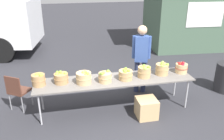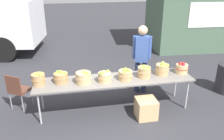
{
  "view_description": "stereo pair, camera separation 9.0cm",
  "coord_description": "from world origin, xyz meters",
  "px_view_note": "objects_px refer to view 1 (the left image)",
  "views": [
    {
      "loc": [
        -1.04,
        -4.64,
        2.97
      ],
      "look_at": [
        0.0,
        0.3,
        0.85
      ],
      "focal_mm": 37.97,
      "sensor_mm": 36.0,
      "label": 1
    },
    {
      "loc": [
        -0.95,
        -4.66,
        2.97
      ],
      "look_at": [
        0.0,
        0.3,
        0.85
      ],
      "focal_mm": 37.97,
      "sensor_mm": 36.0,
      "label": 2
    }
  ],
  "objects_px": {
    "apple_basket_green_6": "(162,69)",
    "vendor_adult": "(141,54)",
    "apple_basket_green_2": "(84,78)",
    "apple_basket_green_5": "(144,71)",
    "produce_crate": "(146,108)",
    "apple_basket_red_0": "(181,68)",
    "market_table": "(115,81)",
    "apple_basket_green_3": "(105,77)",
    "apple_basket_green_1": "(61,78)",
    "apple_basket_green_4": "(126,75)",
    "apple_basket_green_0": "(39,79)",
    "folding_chair": "(17,89)"
  },
  "relations": [
    {
      "from": "apple_basket_green_3",
      "to": "produce_crate",
      "type": "bearing_deg",
      "value": -24.3
    },
    {
      "from": "apple_basket_red_0",
      "to": "vendor_adult",
      "type": "height_order",
      "value": "vendor_adult"
    },
    {
      "from": "apple_basket_green_1",
      "to": "apple_basket_green_2",
      "type": "xyz_separation_m",
      "value": [
        0.47,
        -0.12,
        0.01
      ]
    },
    {
      "from": "apple_basket_green_0",
      "to": "apple_basket_green_4",
      "type": "xyz_separation_m",
      "value": [
        1.85,
        -0.09,
        -0.02
      ]
    },
    {
      "from": "apple_basket_green_1",
      "to": "apple_basket_green_5",
      "type": "xyz_separation_m",
      "value": [
        1.84,
        -0.08,
        0.02
      ]
    },
    {
      "from": "apple_basket_green_2",
      "to": "apple_basket_green_4",
      "type": "relative_size",
      "value": 1.06
    },
    {
      "from": "apple_basket_green_4",
      "to": "vendor_adult",
      "type": "relative_size",
      "value": 0.18
    },
    {
      "from": "apple_basket_green_6",
      "to": "apple_basket_red_0",
      "type": "height_order",
      "value": "apple_basket_green_6"
    },
    {
      "from": "apple_basket_green_5",
      "to": "vendor_adult",
      "type": "distance_m",
      "value": 0.75
    },
    {
      "from": "apple_basket_green_1",
      "to": "produce_crate",
      "type": "relative_size",
      "value": 0.74
    },
    {
      "from": "apple_basket_green_1",
      "to": "apple_basket_green_2",
      "type": "height_order",
      "value": "apple_basket_green_2"
    },
    {
      "from": "apple_basket_green_6",
      "to": "vendor_adult",
      "type": "bearing_deg",
      "value": 113.93
    },
    {
      "from": "apple_basket_green_1",
      "to": "apple_basket_green_4",
      "type": "distance_m",
      "value": 1.4
    },
    {
      "from": "apple_basket_red_0",
      "to": "market_table",
      "type": "bearing_deg",
      "value": -178.1
    },
    {
      "from": "market_table",
      "to": "apple_basket_red_0",
      "type": "distance_m",
      "value": 1.62
    },
    {
      "from": "apple_basket_green_1",
      "to": "folding_chair",
      "type": "xyz_separation_m",
      "value": [
        -0.99,
        0.36,
        -0.36
      ]
    },
    {
      "from": "apple_basket_green_1",
      "to": "apple_basket_green_6",
      "type": "bearing_deg",
      "value": -0.46
    },
    {
      "from": "market_table",
      "to": "apple_basket_green_4",
      "type": "bearing_deg",
      "value": -12.24
    },
    {
      "from": "apple_basket_green_1",
      "to": "apple_basket_green_2",
      "type": "bearing_deg",
      "value": -14.43
    },
    {
      "from": "apple_basket_green_6",
      "to": "vendor_adult",
      "type": "relative_size",
      "value": 0.18
    },
    {
      "from": "apple_basket_green_0",
      "to": "apple_basket_green_2",
      "type": "distance_m",
      "value": 0.93
    },
    {
      "from": "apple_basket_green_3",
      "to": "apple_basket_green_2",
      "type": "bearing_deg",
      "value": 177.05
    },
    {
      "from": "produce_crate",
      "to": "apple_basket_red_0",
      "type": "bearing_deg",
      "value": 27.15
    },
    {
      "from": "apple_basket_green_4",
      "to": "apple_basket_green_6",
      "type": "height_order",
      "value": "apple_basket_green_6"
    },
    {
      "from": "apple_basket_red_0",
      "to": "produce_crate",
      "type": "distance_m",
      "value": 1.31
    },
    {
      "from": "market_table",
      "to": "apple_basket_green_3",
      "type": "height_order",
      "value": "apple_basket_green_3"
    },
    {
      "from": "apple_basket_red_0",
      "to": "folding_chair",
      "type": "xyz_separation_m",
      "value": [
        -3.76,
        0.37,
        -0.36
      ]
    },
    {
      "from": "apple_basket_green_2",
      "to": "apple_basket_green_5",
      "type": "xyz_separation_m",
      "value": [
        1.36,
        0.05,
        0.01
      ]
    },
    {
      "from": "apple_basket_green_5",
      "to": "apple_basket_red_0",
      "type": "relative_size",
      "value": 1.03
    },
    {
      "from": "apple_basket_green_6",
      "to": "apple_basket_red_0",
      "type": "distance_m",
      "value": 0.49
    },
    {
      "from": "apple_basket_green_6",
      "to": "folding_chair",
      "type": "relative_size",
      "value": 0.36
    },
    {
      "from": "apple_basket_green_6",
      "to": "apple_basket_green_3",
      "type": "bearing_deg",
      "value": -174.69
    },
    {
      "from": "market_table",
      "to": "folding_chair",
      "type": "bearing_deg",
      "value": 168.82
    },
    {
      "from": "apple_basket_green_0",
      "to": "apple_basket_green_3",
      "type": "distance_m",
      "value": 1.38
    },
    {
      "from": "market_table",
      "to": "produce_crate",
      "type": "relative_size",
      "value": 8.18
    },
    {
      "from": "apple_basket_green_6",
      "to": "folding_chair",
      "type": "xyz_separation_m",
      "value": [
        -3.28,
        0.38,
        -0.38
      ]
    },
    {
      "from": "apple_basket_green_2",
      "to": "produce_crate",
      "type": "height_order",
      "value": "apple_basket_green_2"
    },
    {
      "from": "produce_crate",
      "to": "market_table",
      "type": "bearing_deg",
      "value": 142.73
    },
    {
      "from": "apple_basket_green_5",
      "to": "apple_basket_green_2",
      "type": "bearing_deg",
      "value": -178.08
    },
    {
      "from": "apple_basket_green_0",
      "to": "produce_crate",
      "type": "distance_m",
      "value": 2.37
    },
    {
      "from": "market_table",
      "to": "apple_basket_green_1",
      "type": "height_order",
      "value": "apple_basket_green_1"
    },
    {
      "from": "apple_basket_red_0",
      "to": "produce_crate",
      "type": "height_order",
      "value": "apple_basket_red_0"
    },
    {
      "from": "apple_basket_green_2",
      "to": "apple_basket_red_0",
      "type": "distance_m",
      "value": 2.3
    },
    {
      "from": "apple_basket_green_1",
      "to": "apple_basket_red_0",
      "type": "distance_m",
      "value": 2.77
    },
    {
      "from": "apple_basket_green_2",
      "to": "apple_basket_green_6",
      "type": "relative_size",
      "value": 1.09
    },
    {
      "from": "apple_basket_green_2",
      "to": "produce_crate",
      "type": "distance_m",
      "value": 1.51
    },
    {
      "from": "apple_basket_green_5",
      "to": "apple_basket_green_1",
      "type": "bearing_deg",
      "value": 177.61
    },
    {
      "from": "apple_basket_green_3",
      "to": "apple_basket_red_0",
      "type": "relative_size",
      "value": 1.01
    },
    {
      "from": "market_table",
      "to": "vendor_adult",
      "type": "distance_m",
      "value": 1.14
    },
    {
      "from": "apple_basket_green_4",
      "to": "apple_basket_red_0",
      "type": "xyz_separation_m",
      "value": [
        1.38,
        0.1,
        0.01
      ]
    }
  ]
}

